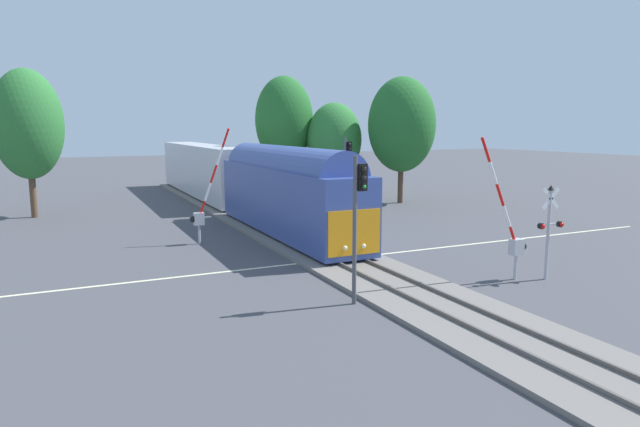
% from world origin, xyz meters
% --- Properties ---
extents(ground_plane, '(220.00, 220.00, 0.00)m').
position_xyz_m(ground_plane, '(0.00, 0.00, 0.00)').
color(ground_plane, '#47474C').
extents(road_centre_stripe, '(44.00, 0.20, 0.01)m').
position_xyz_m(road_centre_stripe, '(0.00, 0.00, 0.00)').
color(road_centre_stripe, beige).
rests_on(road_centre_stripe, ground).
extents(railway_track, '(4.40, 80.00, 0.32)m').
position_xyz_m(railway_track, '(0.00, 0.00, 0.10)').
color(railway_track, slate).
rests_on(railway_track, ground).
extents(commuter_train, '(3.04, 41.87, 5.16)m').
position_xyz_m(commuter_train, '(0.00, 17.56, 2.78)').
color(commuter_train, '#384C93').
rests_on(commuter_train, railway_track).
extents(crossing_gate_near, '(2.75, 0.40, 6.19)m').
position_xyz_m(crossing_gate_near, '(5.15, -6.63, 2.00)').
color(crossing_gate_near, '#B7B7BC').
rests_on(crossing_gate_near, ground).
extents(crossing_signal_mast, '(1.36, 0.44, 4.14)m').
position_xyz_m(crossing_signal_mast, '(6.60, -7.22, 2.52)').
color(crossing_signal_mast, '#B2B2B7').
rests_on(crossing_signal_mast, ground).
extents(crossing_gate_far, '(2.45, 0.40, 6.53)m').
position_xyz_m(crossing_gate_far, '(-5.18, 6.63, 2.06)').
color(crossing_gate_far, '#B7B7BC').
rests_on(crossing_gate_far, ground).
extents(traffic_signal_median, '(0.53, 0.38, 5.57)m').
position_xyz_m(traffic_signal_median, '(-2.48, -6.66, 3.73)').
color(traffic_signal_median, '#4C4C51').
rests_on(traffic_signal_median, ground).
extents(traffic_signal_far_side, '(0.53, 0.38, 5.91)m').
position_xyz_m(traffic_signal_far_side, '(5.44, 9.23, 3.95)').
color(traffic_signal_far_side, '#4C4C51').
rests_on(traffic_signal_far_side, ground).
extents(elm_centre_background, '(5.24, 5.24, 11.14)m').
position_xyz_m(elm_centre_background, '(6.35, 23.15, 7.18)').
color(elm_centre_background, brown).
rests_on(elm_centre_background, ground).
extents(maple_right_background, '(5.81, 5.81, 10.86)m').
position_xyz_m(maple_right_background, '(14.58, 16.46, 6.78)').
color(maple_right_background, '#4C3828').
rests_on(maple_right_background, ground).
extents(oak_far_right, '(4.89, 4.89, 8.74)m').
position_xyz_m(oak_far_right, '(10.09, 20.48, 5.44)').
color(oak_far_right, brown).
rests_on(oak_far_right, ground).
extents(pine_left_background, '(4.89, 4.89, 10.74)m').
position_xyz_m(pine_left_background, '(-14.21, 21.16, 6.76)').
color(pine_left_background, brown).
rests_on(pine_left_background, ground).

